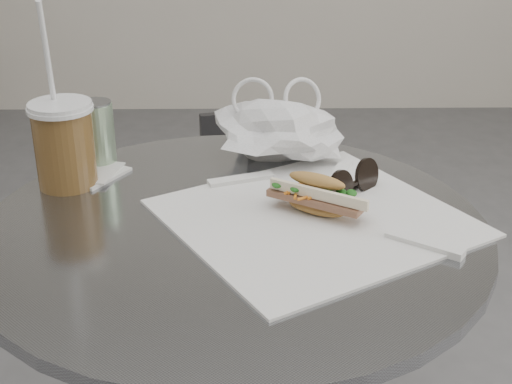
{
  "coord_description": "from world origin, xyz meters",
  "views": [
    {
      "loc": [
        0.02,
        -0.75,
        1.23
      ],
      "look_at": [
        0.03,
        0.2,
        0.79
      ],
      "focal_mm": 50.0,
      "sensor_mm": 36.0,
      "label": 1
    }
  ],
  "objects_px": {
    "cafe_table": "(236,370)",
    "banh_mi": "(317,195)",
    "chair_far": "(268,264)",
    "iced_coffee": "(64,143)",
    "drink_can": "(97,134)",
    "sunglasses": "(353,184)"
  },
  "relations": [
    {
      "from": "banh_mi",
      "to": "drink_can",
      "type": "distance_m",
      "value": 0.42
    },
    {
      "from": "banh_mi",
      "to": "iced_coffee",
      "type": "height_order",
      "value": "iced_coffee"
    },
    {
      "from": "sunglasses",
      "to": "drink_can",
      "type": "xyz_separation_m",
      "value": [
        -0.43,
        0.14,
        0.04
      ]
    },
    {
      "from": "sunglasses",
      "to": "drink_can",
      "type": "relative_size",
      "value": 0.9
    },
    {
      "from": "iced_coffee",
      "to": "banh_mi",
      "type": "bearing_deg",
      "value": -16.58
    },
    {
      "from": "sunglasses",
      "to": "iced_coffee",
      "type": "bearing_deg",
      "value": 128.53
    },
    {
      "from": "iced_coffee",
      "to": "drink_can",
      "type": "height_order",
      "value": "iced_coffee"
    },
    {
      "from": "chair_far",
      "to": "iced_coffee",
      "type": "xyz_separation_m",
      "value": [
        -0.35,
        -0.48,
        0.51
      ]
    },
    {
      "from": "iced_coffee",
      "to": "drink_can",
      "type": "xyz_separation_m",
      "value": [
        0.04,
        0.09,
        -0.02
      ]
    },
    {
      "from": "iced_coffee",
      "to": "sunglasses",
      "type": "relative_size",
      "value": 2.93
    },
    {
      "from": "banh_mi",
      "to": "iced_coffee",
      "type": "xyz_separation_m",
      "value": [
        -0.4,
        0.12,
        0.04
      ]
    },
    {
      "from": "banh_mi",
      "to": "sunglasses",
      "type": "bearing_deg",
      "value": 78.7
    },
    {
      "from": "cafe_table",
      "to": "banh_mi",
      "type": "xyz_separation_m",
      "value": [
        0.13,
        0.02,
        0.31
      ]
    },
    {
      "from": "cafe_table",
      "to": "iced_coffee",
      "type": "height_order",
      "value": "iced_coffee"
    },
    {
      "from": "cafe_table",
      "to": "sunglasses",
      "type": "height_order",
      "value": "sunglasses"
    },
    {
      "from": "cafe_table",
      "to": "chair_far",
      "type": "relative_size",
      "value": 1.14
    },
    {
      "from": "chair_far",
      "to": "iced_coffee",
      "type": "distance_m",
      "value": 0.78
    },
    {
      "from": "cafe_table",
      "to": "drink_can",
      "type": "xyz_separation_m",
      "value": [
        -0.24,
        0.23,
        0.33
      ]
    },
    {
      "from": "cafe_table",
      "to": "chair_far",
      "type": "xyz_separation_m",
      "value": [
        0.07,
        0.62,
        -0.17
      ]
    },
    {
      "from": "chair_far",
      "to": "iced_coffee",
      "type": "height_order",
      "value": "iced_coffee"
    },
    {
      "from": "chair_far",
      "to": "drink_can",
      "type": "xyz_separation_m",
      "value": [
        -0.31,
        -0.39,
        0.5
      ]
    },
    {
      "from": "chair_far",
      "to": "cafe_table",
      "type": "bearing_deg",
      "value": 69.12
    }
  ]
}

